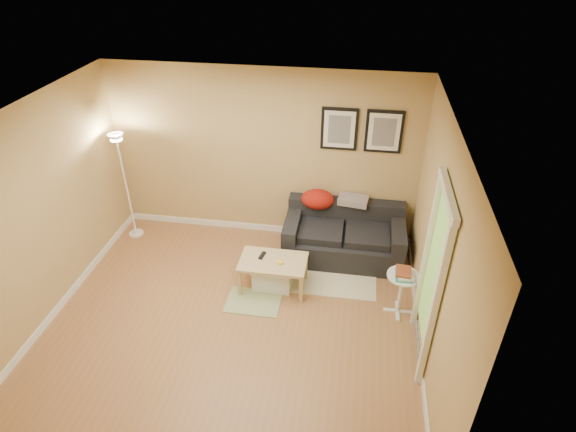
# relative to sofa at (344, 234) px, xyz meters

# --- Properties ---
(floor) EXTENTS (4.50, 4.50, 0.00)m
(floor) POSITION_rel_sofa_xyz_m (-1.26, -1.53, -0.38)
(floor) COLOR #9B6642
(floor) RESTS_ON ground
(ceiling) EXTENTS (4.50, 4.50, 0.00)m
(ceiling) POSITION_rel_sofa_xyz_m (-1.26, -1.53, 2.23)
(ceiling) COLOR white
(ceiling) RESTS_ON wall_back
(wall_back) EXTENTS (4.50, 0.00, 4.50)m
(wall_back) POSITION_rel_sofa_xyz_m (-1.26, 0.47, 0.92)
(wall_back) COLOR tan
(wall_back) RESTS_ON ground
(wall_front) EXTENTS (4.50, 0.00, 4.50)m
(wall_front) POSITION_rel_sofa_xyz_m (-1.26, -3.53, 0.92)
(wall_front) COLOR tan
(wall_front) RESTS_ON ground
(wall_left) EXTENTS (0.00, 4.00, 4.00)m
(wall_left) POSITION_rel_sofa_xyz_m (-3.51, -1.53, 0.92)
(wall_left) COLOR tan
(wall_left) RESTS_ON ground
(wall_right) EXTENTS (0.00, 4.00, 4.00)m
(wall_right) POSITION_rel_sofa_xyz_m (0.99, -1.53, 0.92)
(wall_right) COLOR tan
(wall_right) RESTS_ON ground
(baseboard_back) EXTENTS (4.50, 0.02, 0.10)m
(baseboard_back) POSITION_rel_sofa_xyz_m (-1.26, 0.46, -0.33)
(baseboard_back) COLOR white
(baseboard_back) RESTS_ON ground
(baseboard_left) EXTENTS (0.02, 4.00, 0.10)m
(baseboard_left) POSITION_rel_sofa_xyz_m (-3.50, -1.53, -0.33)
(baseboard_left) COLOR white
(baseboard_left) RESTS_ON ground
(baseboard_right) EXTENTS (0.02, 4.00, 0.10)m
(baseboard_right) POSITION_rel_sofa_xyz_m (0.98, -1.53, -0.33)
(baseboard_right) COLOR white
(baseboard_right) RESTS_ON ground
(sofa) EXTENTS (1.70, 0.90, 0.75)m
(sofa) POSITION_rel_sofa_xyz_m (0.00, 0.00, 0.00)
(sofa) COLOR black
(sofa) RESTS_ON ground
(red_throw) EXTENTS (0.48, 0.36, 0.28)m
(red_throw) POSITION_rel_sofa_xyz_m (-0.42, 0.26, 0.40)
(red_throw) COLOR #9F1F0E
(red_throw) RESTS_ON sofa
(plaid_throw) EXTENTS (0.45, 0.32, 0.10)m
(plaid_throw) POSITION_rel_sofa_xyz_m (0.09, 0.30, 0.41)
(plaid_throw) COLOR tan
(plaid_throw) RESTS_ON sofa
(framed_print_left) EXTENTS (0.50, 0.04, 0.60)m
(framed_print_left) POSITION_rel_sofa_xyz_m (-0.18, 0.45, 1.43)
(framed_print_left) COLOR black
(framed_print_left) RESTS_ON wall_back
(framed_print_right) EXTENTS (0.50, 0.04, 0.60)m
(framed_print_right) POSITION_rel_sofa_xyz_m (0.42, 0.45, 1.43)
(framed_print_right) COLOR black
(framed_print_right) RESTS_ON wall_back
(area_rug) EXTENTS (1.25, 0.85, 0.01)m
(area_rug) POSITION_rel_sofa_xyz_m (-0.13, -0.51, -0.37)
(area_rug) COLOR beige
(area_rug) RESTS_ON ground
(green_runner) EXTENTS (0.70, 0.50, 0.01)m
(green_runner) POSITION_rel_sofa_xyz_m (-1.09, -1.19, -0.37)
(green_runner) COLOR #668C4C
(green_runner) RESTS_ON ground
(coffee_table) EXTENTS (0.96, 0.68, 0.44)m
(coffee_table) POSITION_rel_sofa_xyz_m (-0.88, -0.84, -0.16)
(coffee_table) COLOR tan
(coffee_table) RESTS_ON ground
(remote_control) EXTENTS (0.08, 0.17, 0.02)m
(remote_control) POSITION_rel_sofa_xyz_m (-1.04, -0.77, 0.07)
(remote_control) COLOR black
(remote_control) RESTS_ON coffee_table
(tape_roll) EXTENTS (0.07, 0.07, 0.03)m
(tape_roll) POSITION_rel_sofa_xyz_m (-0.78, -0.89, 0.08)
(tape_roll) COLOR yellow
(tape_roll) RESTS_ON coffee_table
(storage_bin) EXTENTS (0.53, 0.38, 0.32)m
(storage_bin) POSITION_rel_sofa_xyz_m (-0.90, -0.82, -0.21)
(storage_bin) COLOR white
(storage_bin) RESTS_ON ground
(side_table) EXTENTS (0.40, 0.40, 0.60)m
(side_table) POSITION_rel_sofa_xyz_m (0.76, -1.07, -0.07)
(side_table) COLOR white
(side_table) RESTS_ON ground
(book_stack) EXTENTS (0.27, 0.31, 0.08)m
(book_stack) POSITION_rel_sofa_xyz_m (0.76, -1.09, 0.27)
(book_stack) COLOR teal
(book_stack) RESTS_ON side_table
(floor_lamp) EXTENTS (0.22, 0.22, 1.70)m
(floor_lamp) POSITION_rel_sofa_xyz_m (-3.26, 0.04, 0.43)
(floor_lamp) COLOR white
(floor_lamp) RESTS_ON ground
(doorway) EXTENTS (0.12, 1.01, 2.13)m
(doorway) POSITION_rel_sofa_xyz_m (0.94, -1.68, 0.65)
(doorway) COLOR white
(doorway) RESTS_ON ground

